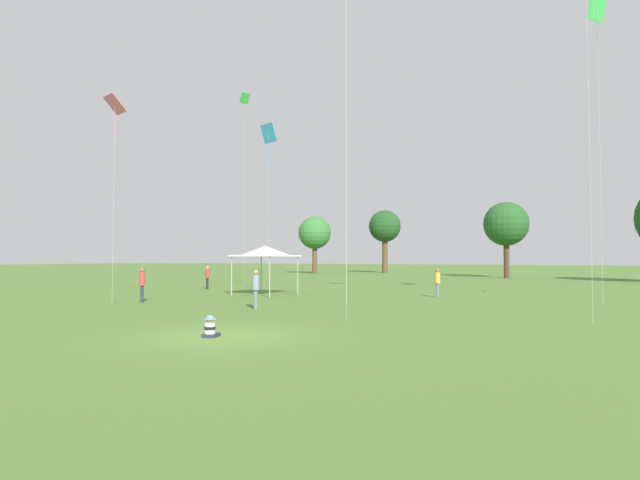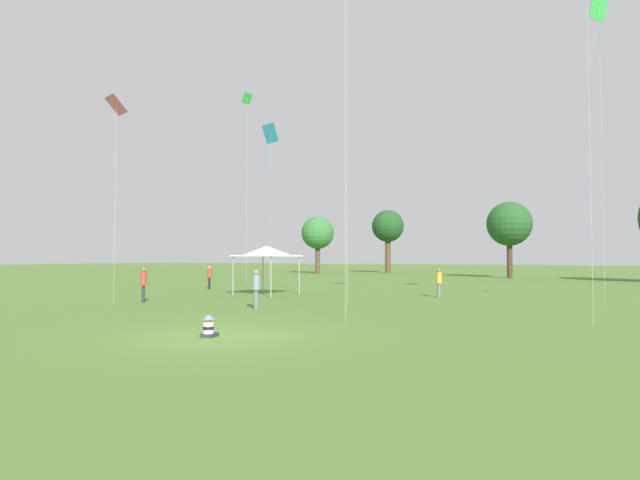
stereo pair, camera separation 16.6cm
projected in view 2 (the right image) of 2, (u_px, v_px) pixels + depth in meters
The scene contains 14 objects.
ground_plane at pixel (222, 336), 13.99m from camera, with size 300.00×300.00×0.00m, color #4C702D.
seated_toddler at pixel (209, 328), 13.82m from camera, with size 0.43×0.50×0.60m.
person_standing_0 at pixel (439, 280), 27.60m from camera, with size 0.41×0.41×1.58m.
person_standing_1 at pixel (256, 285), 21.30m from camera, with size 0.41×0.41×1.68m.
person_standing_2 at pixel (143, 281), 24.50m from camera, with size 0.40×0.40×1.70m.
person_standing_3 at pixel (209, 275), 34.97m from camera, with size 0.43×0.43×1.60m.
canopy_tent at pixel (267, 251), 29.47m from camera, with size 3.37×3.37×2.90m.
kite_0 at pixel (270, 137), 33.49m from camera, with size 1.35×0.87×11.15m.
kite_2 at pixel (116, 110), 23.93m from camera, with size 1.19×1.00×9.92m.
kite_3 at pixel (599, 14), 23.15m from camera, with size 0.93×1.22×14.51m.
kite_4 at pixel (247, 109), 39.34m from camera, with size 0.65×0.94×15.16m.
distant_tree_0 at pixel (318, 233), 69.21m from camera, with size 4.51×4.51×7.92m.
distant_tree_1 at pixel (388, 227), 71.77m from camera, with size 4.59×4.59×9.05m.
distant_tree_3 at pixel (509, 224), 53.88m from camera, with size 4.77×4.77×8.25m.
Camera 2 is at (8.70, -11.41, 2.20)m, focal length 28.00 mm.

